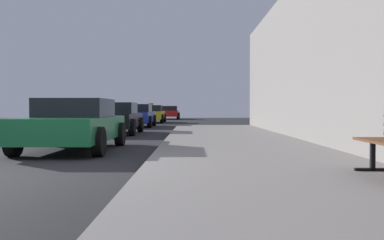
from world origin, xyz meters
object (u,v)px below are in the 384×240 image
Objects in this scene: car_blue at (138,115)px; car_yellow at (152,114)px; car_red at (171,112)px; car_black at (117,118)px; car_green at (76,124)px.

car_yellow is (0.12, 7.09, 0.00)m from car_blue.
car_yellow reaches higher than car_red.
car_green is at bearing 91.86° from car_black.
car_blue is (-0.03, 6.61, 0.00)m from car_black.
car_black is 13.70m from car_yellow.
car_yellow is (-0.13, 20.47, 0.00)m from car_green.
car_red is at bearing -92.21° from car_black.
car_blue and car_red have the same top height.
car_red is (0.69, 30.30, -0.00)m from car_green.
car_green is 1.04× the size of car_black.
car_green is 30.31m from car_red.
car_black is 6.61m from car_blue.
car_black is at bearing 87.79° from car_red.
car_green and car_red have the same top height.
car_blue is at bearing 86.83° from car_red.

